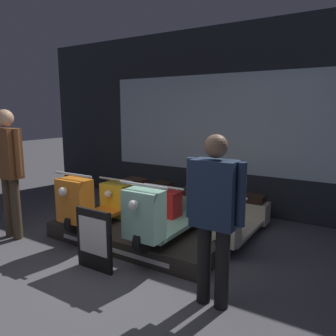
{
  "coord_description": "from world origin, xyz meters",
  "views": [
    {
      "loc": [
        2.26,
        -2.19,
        1.79
      ],
      "look_at": [
        -0.14,
        1.64,
        0.98
      ],
      "focal_mm": 35.0,
      "sensor_mm": 36.0,
      "label": 1
    }
  ],
  "objects_px": {
    "scooter_backrow_2": "(238,219)",
    "price_sign_board": "(94,240)",
    "scooter_display_right": "(172,212)",
    "scooter_backrow_1": "(185,209)",
    "person_left_browsing": "(8,165)",
    "person_right_browsing": "(214,209)",
    "scooter_display_left": "(107,200)",
    "scooter_backrow_0": "(140,201)"
  },
  "relations": [
    {
      "from": "scooter_backrow_1",
      "to": "person_left_browsing",
      "type": "distance_m",
      "value": 2.59
    },
    {
      "from": "scooter_display_right",
      "to": "scooter_backrow_0",
      "type": "relative_size",
      "value": 1.0
    },
    {
      "from": "scooter_backrow_0",
      "to": "person_left_browsing",
      "type": "relative_size",
      "value": 0.93
    },
    {
      "from": "person_right_browsing",
      "to": "scooter_backrow_1",
      "type": "bearing_deg",
      "value": 126.43
    },
    {
      "from": "scooter_backrow_2",
      "to": "scooter_display_left",
      "type": "bearing_deg",
      "value": -153.86
    },
    {
      "from": "person_right_browsing",
      "to": "scooter_display_right",
      "type": "bearing_deg",
      "value": 139.3
    },
    {
      "from": "scooter_display_left",
      "to": "scooter_display_right",
      "type": "xyz_separation_m",
      "value": [
        1.09,
        0.0,
        0.0
      ]
    },
    {
      "from": "person_right_browsing",
      "to": "scooter_backrow_2",
      "type": "bearing_deg",
      "value": 102.18
    },
    {
      "from": "person_right_browsing",
      "to": "scooter_display_left",
      "type": "bearing_deg",
      "value": 158.39
    },
    {
      "from": "scooter_backrow_1",
      "to": "price_sign_board",
      "type": "xyz_separation_m",
      "value": [
        -0.21,
        -1.71,
        0.06
      ]
    },
    {
      "from": "scooter_display_right",
      "to": "scooter_backrow_2",
      "type": "height_order",
      "value": "scooter_display_right"
    },
    {
      "from": "price_sign_board",
      "to": "scooter_display_right",
      "type": "bearing_deg",
      "value": 61.93
    },
    {
      "from": "scooter_backrow_0",
      "to": "person_right_browsing",
      "type": "xyz_separation_m",
      "value": [
        2.04,
        -1.62,
        0.62
      ]
    },
    {
      "from": "scooter_backrow_2",
      "to": "price_sign_board",
      "type": "height_order",
      "value": "scooter_backrow_2"
    },
    {
      "from": "scooter_backrow_0",
      "to": "scooter_backrow_1",
      "type": "xyz_separation_m",
      "value": [
        0.85,
        0.0,
        0.0
      ]
    },
    {
      "from": "scooter_backrow_1",
      "to": "person_right_browsing",
      "type": "relative_size",
      "value": 1.05
    },
    {
      "from": "scooter_backrow_2",
      "to": "scooter_backrow_1",
      "type": "bearing_deg",
      "value": 180.0
    },
    {
      "from": "person_left_browsing",
      "to": "price_sign_board",
      "type": "relative_size",
      "value": 2.55
    },
    {
      "from": "scooter_display_right",
      "to": "scooter_backrow_2",
      "type": "relative_size",
      "value": 1.0
    },
    {
      "from": "scooter_display_left",
      "to": "person_left_browsing",
      "type": "height_order",
      "value": "person_left_browsing"
    },
    {
      "from": "scooter_backrow_0",
      "to": "price_sign_board",
      "type": "xyz_separation_m",
      "value": [
        0.63,
        -1.71,
        0.06
      ]
    },
    {
      "from": "scooter_backrow_1",
      "to": "price_sign_board",
      "type": "relative_size",
      "value": 2.36
    },
    {
      "from": "scooter_display_right",
      "to": "scooter_backrow_0",
      "type": "bearing_deg",
      "value": 143.59
    },
    {
      "from": "scooter_backrow_2",
      "to": "price_sign_board",
      "type": "bearing_deg",
      "value": -121.68
    },
    {
      "from": "scooter_display_left",
      "to": "scooter_backrow_2",
      "type": "xyz_separation_m",
      "value": [
        1.67,
        0.82,
        -0.22
      ]
    },
    {
      "from": "scooter_backrow_1",
      "to": "scooter_backrow_2",
      "type": "height_order",
      "value": "same"
    },
    {
      "from": "scooter_display_left",
      "to": "scooter_backrow_2",
      "type": "relative_size",
      "value": 1.0
    },
    {
      "from": "scooter_backrow_2",
      "to": "person_right_browsing",
      "type": "height_order",
      "value": "person_right_browsing"
    },
    {
      "from": "scooter_display_left",
      "to": "scooter_display_right",
      "type": "distance_m",
      "value": 1.09
    },
    {
      "from": "scooter_display_left",
      "to": "scooter_backrow_2",
      "type": "distance_m",
      "value": 1.87
    },
    {
      "from": "scooter_display_left",
      "to": "scooter_backrow_0",
      "type": "distance_m",
      "value": 0.85
    },
    {
      "from": "scooter_display_right",
      "to": "person_right_browsing",
      "type": "relative_size",
      "value": 1.05
    },
    {
      "from": "scooter_display_left",
      "to": "scooter_backrow_2",
      "type": "height_order",
      "value": "scooter_display_left"
    },
    {
      "from": "person_left_browsing",
      "to": "person_right_browsing",
      "type": "distance_m",
      "value": 3.07
    },
    {
      "from": "scooter_backrow_0",
      "to": "scooter_display_right",
      "type": "bearing_deg",
      "value": -36.41
    },
    {
      "from": "scooter_display_left",
      "to": "scooter_backrow_2",
      "type": "bearing_deg",
      "value": 26.14
    },
    {
      "from": "scooter_backrow_2",
      "to": "price_sign_board",
      "type": "relative_size",
      "value": 2.36
    },
    {
      "from": "scooter_backrow_1",
      "to": "person_right_browsing",
      "type": "distance_m",
      "value": 2.1
    },
    {
      "from": "scooter_display_right",
      "to": "price_sign_board",
      "type": "height_order",
      "value": "scooter_display_right"
    },
    {
      "from": "scooter_backrow_0",
      "to": "scooter_backrow_1",
      "type": "distance_m",
      "value": 0.85
    },
    {
      "from": "scooter_display_left",
      "to": "scooter_backrow_1",
      "type": "distance_m",
      "value": 1.18
    },
    {
      "from": "scooter_display_left",
      "to": "scooter_display_right",
      "type": "relative_size",
      "value": 1.0
    }
  ]
}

